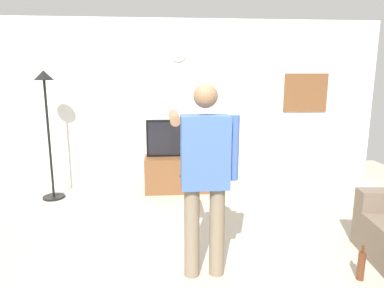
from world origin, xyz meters
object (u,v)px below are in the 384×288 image
television (180,138)px  framed_picture (305,93)px  wall_clock (178,53)px  floor_lamp (46,109)px  person_standing_nearer_lamp (205,171)px  beverage_bottle (361,266)px  tv_stand (180,174)px

television → framed_picture: (2.12, 0.25, 0.69)m
wall_clock → framed_picture: 2.21m
floor_lamp → person_standing_nearer_lamp: (2.03, -2.19, -0.35)m
beverage_bottle → wall_clock: bearing=117.7°
tv_stand → beverage_bottle: bearing=-59.7°
floor_lamp → beverage_bottle: 4.38m
wall_clock → framed_picture: (2.12, 0.00, -0.63)m
television → person_standing_nearer_lamp: person_standing_nearer_lamp is taller
wall_clock → person_standing_nearer_lamp: bearing=-87.8°
tv_stand → beverage_bottle: 3.00m
television → tv_stand: bearing=-90.0°
floor_lamp → person_standing_nearer_lamp: floor_lamp is taller
floor_lamp → person_standing_nearer_lamp: 3.01m
person_standing_nearer_lamp → beverage_bottle: person_standing_nearer_lamp is taller
person_standing_nearer_lamp → beverage_bottle: bearing=-9.0°
television → framed_picture: size_ratio=1.41×
beverage_bottle → person_standing_nearer_lamp: bearing=171.0°
wall_clock → beverage_bottle: bearing=-62.3°
wall_clock → person_standing_nearer_lamp: wall_clock is taller
floor_lamp → beverage_bottle: size_ratio=5.66×
tv_stand → floor_lamp: 2.22m
television → beverage_bottle: (1.51, -2.64, -0.71)m
tv_stand → person_standing_nearer_lamp: 2.48m
television → beverage_bottle: television is taller
tv_stand → wall_clock: (0.00, 0.29, 1.89)m
tv_stand → wall_clock: 1.91m
framed_picture → floor_lamp: floor_lamp is taller
wall_clock → beverage_bottle: (1.51, -2.88, -2.03)m
tv_stand → floor_lamp: size_ratio=0.59×
television → person_standing_nearer_lamp: size_ratio=0.59×
tv_stand → television: 0.57m
person_standing_nearer_lamp → beverage_bottle: (1.41, -0.22, -0.87)m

